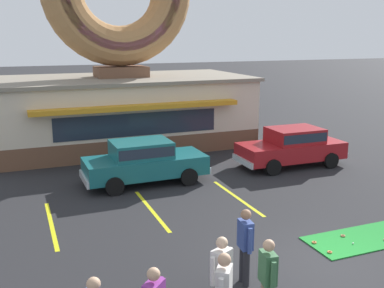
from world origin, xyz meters
name	(u,v)px	position (x,y,z in m)	size (l,w,h in m)	color
ground_plane	(327,268)	(0.00, 0.00, 0.00)	(160.00, 160.00, 0.00)	#232326
donut_shop_building	(121,69)	(-1.53, 13.94, 3.74)	(12.30, 6.75, 10.96)	brown
putting_mat	(369,237)	(2.07, 0.91, 0.01)	(3.51, 1.37, 0.03)	#1E842D
mini_donut_near_right	(343,236)	(1.45, 1.20, 0.05)	(0.13, 0.13, 0.04)	#A5724C
mini_donut_mid_left	(330,252)	(0.51, 0.57, 0.05)	(0.13, 0.13, 0.04)	#D17F47
mini_donut_mid_centre	(314,242)	(0.49, 1.16, 0.05)	(0.13, 0.13, 0.04)	#D17F47
golf_ball	(353,243)	(1.39, 0.73, 0.05)	(0.04, 0.04, 0.04)	white
car_teal	(144,160)	(-2.25, 7.65, 0.87)	(4.58, 2.02, 1.60)	#196066
car_red	(292,145)	(4.10, 7.58, 0.87)	(4.58, 2.02, 1.60)	maroon
pedestrian_blue_sweater_man	(221,274)	(-3.14, -0.82, 0.94)	(0.55, 0.38, 1.69)	slate
pedestrian_leather_jacket_man	(245,243)	(-2.12, 0.14, 0.96)	(0.28, 0.59, 1.73)	#232328
pedestrian_crossing_woman	(268,277)	(-2.39, -1.22, 0.94)	(0.30, 0.59, 1.69)	#7F7056
trash_bin	(272,137)	(5.06, 10.66, 0.50)	(0.57, 0.57, 0.97)	#232833
parking_stripe_left	(51,224)	(-5.78, 5.00, 0.00)	(0.12, 3.60, 0.01)	yellow
parking_stripe_mid_left	(151,210)	(-2.78, 5.00, 0.00)	(0.12, 3.60, 0.01)	yellow
parking_stripe_centre	(237,197)	(0.22, 5.00, 0.00)	(0.12, 3.60, 0.01)	yellow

